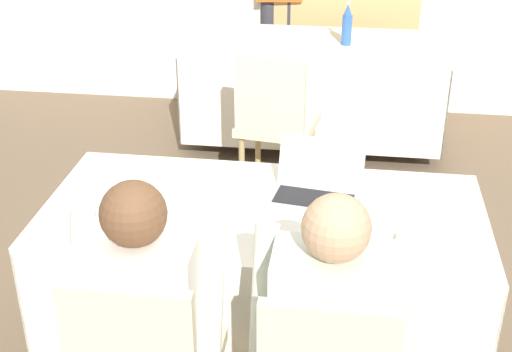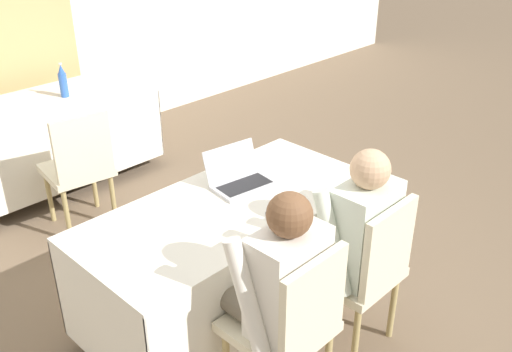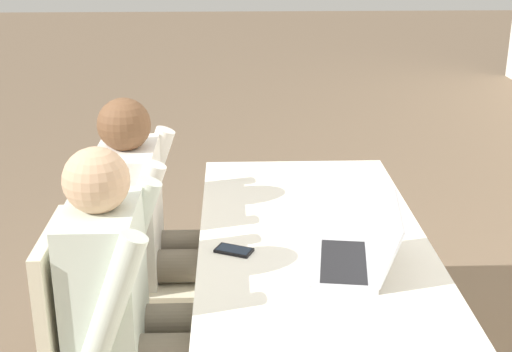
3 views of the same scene
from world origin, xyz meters
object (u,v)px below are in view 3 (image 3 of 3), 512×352
(laptop, at_px, (356,256))
(person_white_shirt, at_px, (131,301))
(cell_phone, at_px, (234,250))
(chair_near_right, at_px, (102,345))
(person_checkered_shirt, at_px, (151,225))
(chair_near_left, at_px, (127,261))

(laptop, bearing_deg, person_white_shirt, -74.33)
(cell_phone, bearing_deg, chair_near_right, -38.04)
(cell_phone, distance_m, person_checkered_shirt, 0.49)
(cell_phone, relative_size, person_white_shirt, 0.12)
(chair_near_left, distance_m, person_checkered_shirt, 0.19)
(chair_near_right, bearing_deg, person_checkered_shirt, -10.07)
(cell_phone, relative_size, chair_near_left, 0.15)
(person_checkered_shirt, bearing_deg, chair_near_right, 169.93)
(cell_phone, height_order, person_white_shirt, person_white_shirt)
(chair_near_left, bearing_deg, cell_phone, -130.28)
(laptop, bearing_deg, chair_near_right, -75.28)
(person_white_shirt, bearing_deg, person_checkered_shirt, 0.00)
(chair_near_left, xyz_separation_m, person_checkered_shirt, (-0.00, 0.10, 0.16))
(laptop, distance_m, cell_phone, 0.42)
(cell_phone, bearing_deg, person_white_shirt, -30.98)
(chair_near_right, xyz_separation_m, person_white_shirt, (0.00, 0.10, 0.16))
(chair_near_left, distance_m, person_white_shirt, 0.62)
(person_checkered_shirt, relative_size, person_white_shirt, 1.00)
(laptop, bearing_deg, cell_phone, -99.81)
(laptop, xyz_separation_m, cell_phone, (-0.13, -0.40, -0.04))
(chair_near_right, height_order, person_white_shirt, person_white_shirt)
(chair_near_right, bearing_deg, chair_near_left, 0.00)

